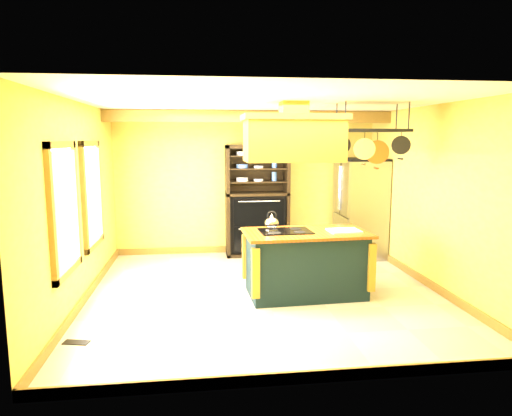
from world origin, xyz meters
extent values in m
plane|color=beige|center=(0.00, 0.00, 0.00)|extent=(5.00, 5.00, 0.00)
plane|color=white|center=(0.00, 0.00, 2.70)|extent=(5.00, 5.00, 0.00)
cube|color=#E4BC53|center=(0.00, 2.50, 1.35)|extent=(5.00, 0.02, 2.70)
cube|color=#E4BC53|center=(0.00, -2.50, 1.35)|extent=(5.00, 0.02, 2.70)
cube|color=#E4BC53|center=(-2.50, 0.00, 1.35)|extent=(0.02, 5.00, 2.70)
cube|color=#E4BC53|center=(2.50, 0.00, 1.35)|extent=(0.02, 5.00, 2.70)
cube|color=olive|center=(0.00, 1.70, 2.59)|extent=(5.00, 0.15, 0.20)
cube|color=olive|center=(-2.47, -0.80, 1.40)|extent=(0.06, 1.06, 1.56)
cube|color=white|center=(-2.44, -0.80, 1.40)|extent=(0.02, 0.85, 1.34)
cube|color=olive|center=(-2.47, 0.60, 1.40)|extent=(0.06, 1.06, 1.56)
cube|color=white|center=(-2.44, 0.60, 1.40)|extent=(0.02, 0.85, 1.34)
cube|color=black|center=(0.57, -0.13, 0.44)|extent=(1.63, 0.94, 0.88)
cube|color=brown|center=(0.57, -0.13, 0.90)|extent=(1.77, 1.04, 0.04)
cube|color=black|center=(0.28, -0.10, 0.93)|extent=(0.74, 0.53, 0.01)
ellipsoid|color=silver|center=(0.10, 0.01, 1.03)|extent=(0.20, 0.20, 0.16)
cube|color=white|center=(1.10, -0.18, 0.93)|extent=(0.45, 0.36, 0.02)
cube|color=#A77D29|center=(0.37, -0.13, 2.18)|extent=(1.30, 0.70, 0.55)
cube|color=olive|center=(0.37, -0.13, 2.49)|extent=(1.38, 0.78, 0.08)
cube|color=#A77D29|center=(0.37, -0.13, 2.58)|extent=(0.35, 0.35, 0.25)
cube|color=black|center=(1.47, -0.13, 2.32)|extent=(0.98, 0.49, 0.04)
cylinder|color=black|center=(1.03, -0.33, 2.51)|extent=(0.02, 0.02, 0.38)
cylinder|color=black|center=(1.91, 0.06, 2.51)|extent=(0.02, 0.02, 0.38)
cylinder|color=black|center=(1.08, -0.03, 2.12)|extent=(0.26, 0.04, 0.26)
cylinder|color=silver|center=(1.34, -0.23, 2.07)|extent=(0.29, 0.04, 0.29)
cylinder|color=#C76131|center=(1.60, -0.03, 2.02)|extent=(0.33, 0.04, 0.33)
cylinder|color=black|center=(1.86, -0.23, 2.12)|extent=(0.26, 0.04, 0.26)
cube|color=gray|center=(2.10, 1.90, 0.91)|extent=(0.75, 0.93, 1.81)
cube|color=gray|center=(1.71, 1.67, 1.30)|extent=(0.03, 0.44, 0.98)
cube|color=gray|center=(1.71, 2.13, 1.30)|extent=(0.03, 0.44, 0.98)
cube|color=gray|center=(1.71, 1.90, 0.42)|extent=(0.03, 0.89, 0.76)
cube|color=black|center=(2.10, 1.90, 0.03)|extent=(0.72, 0.88, 0.06)
cube|color=black|center=(0.17, 2.45, 1.05)|extent=(1.18, 0.06, 2.09)
cube|color=black|center=(-0.39, 2.23, 1.05)|extent=(0.06, 0.50, 2.09)
cube|color=black|center=(0.74, 2.23, 1.05)|extent=(0.06, 0.50, 2.09)
cube|color=black|center=(0.17, 2.23, 1.18)|extent=(1.18, 0.50, 0.05)
cube|color=black|center=(0.17, 2.26, 0.62)|extent=(1.06, 0.40, 1.12)
cube|color=black|center=(0.17, 1.96, 0.86)|extent=(0.92, 0.04, 0.50)
cube|color=black|center=(0.17, 1.96, 0.36)|extent=(0.92, 0.04, 0.46)
cube|color=black|center=(0.17, 2.23, 1.41)|extent=(1.06, 0.44, 0.02)
cube|color=black|center=(0.17, 2.23, 1.66)|extent=(1.06, 0.44, 0.02)
cube|color=black|center=(0.17, 2.23, 1.89)|extent=(1.06, 0.44, 0.02)
cylinder|color=white|center=(-0.12, 2.18, 1.46)|extent=(0.22, 0.22, 0.07)
cylinder|color=#446EBE|center=(0.49, 2.18, 1.76)|extent=(0.10, 0.10, 0.17)
cube|color=black|center=(-2.28, -1.36, 0.01)|extent=(0.30, 0.18, 0.01)
camera|label=1|loc=(-0.91, -6.27, 2.20)|focal=32.00mm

